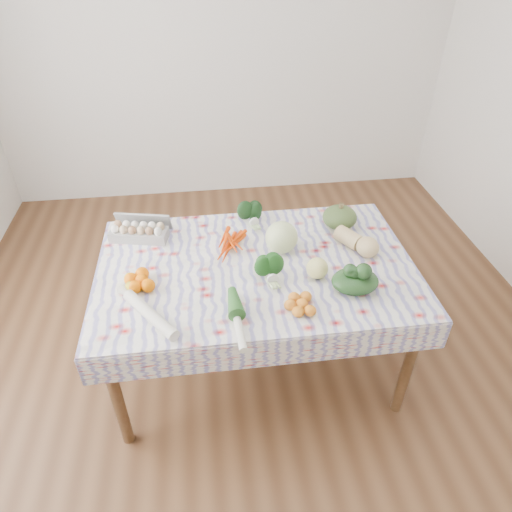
{
  "coord_description": "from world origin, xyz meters",
  "views": [
    {
      "loc": [
        -0.25,
        -1.87,
        2.24
      ],
      "look_at": [
        0.0,
        0.0,
        0.82
      ],
      "focal_mm": 32.0,
      "sensor_mm": 36.0,
      "label": 1
    }
  ],
  "objects_px": {
    "dining_table": "(256,277)",
    "grapefruit": "(317,268)",
    "butternut_squash": "(358,240)",
    "kabocha_squash": "(340,217)",
    "cabbage": "(281,237)",
    "egg_carton": "(139,233)"
  },
  "relations": [
    {
      "from": "egg_carton",
      "to": "kabocha_squash",
      "type": "bearing_deg",
      "value": 11.46
    },
    {
      "from": "egg_carton",
      "to": "kabocha_squash",
      "type": "relative_size",
      "value": 1.61
    },
    {
      "from": "kabocha_squash",
      "to": "grapefruit",
      "type": "height_order",
      "value": "kabocha_squash"
    },
    {
      "from": "egg_carton",
      "to": "grapefruit",
      "type": "relative_size",
      "value": 2.91
    },
    {
      "from": "cabbage",
      "to": "kabocha_squash",
      "type": "bearing_deg",
      "value": 26.9
    },
    {
      "from": "kabocha_squash",
      "to": "grapefruit",
      "type": "distance_m",
      "value": 0.5
    },
    {
      "from": "dining_table",
      "to": "butternut_squash",
      "type": "xyz_separation_m",
      "value": [
        0.56,
        0.07,
        0.14
      ]
    },
    {
      "from": "cabbage",
      "to": "grapefruit",
      "type": "xyz_separation_m",
      "value": [
        0.14,
        -0.25,
        -0.03
      ]
    },
    {
      "from": "butternut_squash",
      "to": "egg_carton",
      "type": "bearing_deg",
      "value": 135.65
    },
    {
      "from": "butternut_squash",
      "to": "cabbage",
      "type": "bearing_deg",
      "value": 141.95
    },
    {
      "from": "butternut_squash",
      "to": "grapefruit",
      "type": "bearing_deg",
      "value": -175.58
    },
    {
      "from": "egg_carton",
      "to": "grapefruit",
      "type": "height_order",
      "value": "grapefruit"
    },
    {
      "from": "cabbage",
      "to": "butternut_squash",
      "type": "xyz_separation_m",
      "value": [
        0.41,
        -0.04,
        -0.03
      ]
    },
    {
      "from": "cabbage",
      "to": "grapefruit",
      "type": "bearing_deg",
      "value": -60.38
    },
    {
      "from": "kabocha_squash",
      "to": "egg_carton",
      "type": "bearing_deg",
      "value": 178.88
    },
    {
      "from": "egg_carton",
      "to": "grapefruit",
      "type": "bearing_deg",
      "value": -14.1
    },
    {
      "from": "egg_carton",
      "to": "butternut_squash",
      "type": "relative_size",
      "value": 1.23
    },
    {
      "from": "butternut_squash",
      "to": "dining_table",
      "type": "bearing_deg",
      "value": 154.48
    },
    {
      "from": "butternut_squash",
      "to": "grapefruit",
      "type": "xyz_separation_m",
      "value": [
        -0.27,
        -0.2,
        -0.0
      ]
    },
    {
      "from": "dining_table",
      "to": "grapefruit",
      "type": "bearing_deg",
      "value": -25.16
    },
    {
      "from": "dining_table",
      "to": "cabbage",
      "type": "height_order",
      "value": "cabbage"
    },
    {
      "from": "dining_table",
      "to": "grapefruit",
      "type": "xyz_separation_m",
      "value": [
        0.29,
        -0.14,
        0.14
      ]
    }
  ]
}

